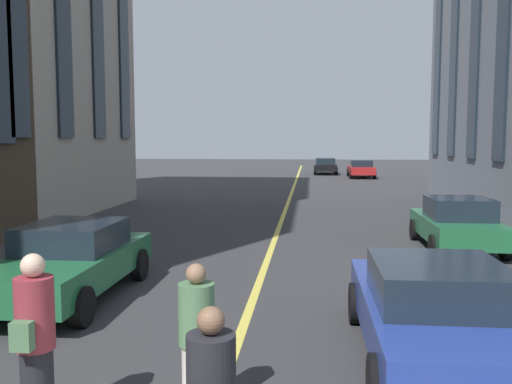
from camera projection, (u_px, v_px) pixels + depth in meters
name	position (u px, v px, depth m)	size (l,w,h in m)	color
lane_centre_line	(285.00, 211.00, 22.49)	(80.00, 0.16, 0.01)	#D8C64C
car_green_near	(457.00, 223.00, 14.49)	(3.90, 1.89, 1.40)	#1E6038
car_red_far	(361.00, 169.00, 42.20)	(4.40, 1.95, 1.37)	#B21E1E
car_blue_trailing	(434.00, 311.00, 7.08)	(4.40, 1.95, 1.37)	navy
car_green_parked_b	(69.00, 260.00, 10.05)	(4.40, 1.95, 1.37)	#1E6038
car_black_oncoming	(325.00, 166.00, 46.63)	(4.40, 1.95, 1.37)	black
pedestrian_near	(35.00, 343.00, 5.40)	(0.50, 0.38, 1.80)	black
pedestrian_companion	(197.00, 340.00, 5.75)	(0.38, 0.38, 1.63)	beige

